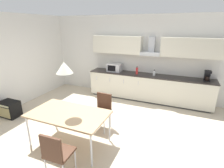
# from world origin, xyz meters

# --- Properties ---
(ground_plane) EXTENTS (8.67, 7.30, 0.02)m
(ground_plane) POSITION_xyz_m (0.00, 0.00, -0.01)
(ground_plane) COLOR beige
(wall_back) EXTENTS (6.94, 0.10, 2.77)m
(wall_back) POSITION_xyz_m (0.00, 2.48, 1.38)
(wall_back) COLOR silver
(wall_back) RESTS_ON ground_plane
(wall_left) EXTENTS (0.10, 5.84, 2.77)m
(wall_left) POSITION_xyz_m (-2.94, 0.00, 1.38)
(wall_left) COLOR silver
(wall_left) RESTS_ON ground_plane
(kitchen_counter) EXTENTS (4.02, 0.63, 0.89)m
(kitchen_counter) POSITION_xyz_m (0.74, 2.13, 0.45)
(kitchen_counter) COLOR #333333
(kitchen_counter) RESTS_ON ground_plane
(backsplash_tile) EXTENTS (4.00, 0.02, 0.57)m
(backsplash_tile) POSITION_xyz_m (0.74, 2.42, 1.17)
(backsplash_tile) COLOR silver
(backsplash_tile) RESTS_ON kitchen_counter
(upper_wall_cabinets) EXTENTS (4.00, 0.40, 0.57)m
(upper_wall_cabinets) POSITION_xyz_m (0.74, 2.26, 1.79)
(upper_wall_cabinets) COLOR beige
(microwave) EXTENTS (0.48, 0.35, 0.28)m
(microwave) POSITION_xyz_m (-0.46, 2.13, 1.03)
(microwave) COLOR #ADADB2
(microwave) RESTS_ON kitchen_counter
(coffee_maker) EXTENTS (0.18, 0.19, 0.30)m
(coffee_maker) POSITION_xyz_m (2.44, 2.16, 1.03)
(coffee_maker) COLOR black
(coffee_maker) RESTS_ON kitchen_counter
(bottle_white) EXTENTS (0.08, 0.08, 0.19)m
(bottle_white) POSITION_xyz_m (0.92, 2.12, 0.97)
(bottle_white) COLOR white
(bottle_white) RESTS_ON kitchen_counter
(bottle_red) EXTENTS (0.08, 0.08, 0.26)m
(bottle_red) POSITION_xyz_m (0.36, 2.08, 1.00)
(bottle_red) COLOR red
(bottle_red) RESTS_ON kitchen_counter
(dining_table) EXTENTS (1.60, 0.92, 0.73)m
(dining_table) POSITION_xyz_m (-0.28, -0.82, 0.69)
(dining_table) COLOR tan
(dining_table) RESTS_ON ground_plane
(chair_far_right) EXTENTS (0.41, 0.41, 0.87)m
(chair_far_right) POSITION_xyz_m (0.08, 0.02, 0.53)
(chair_far_right) COLOR #4C2D1E
(chair_far_right) RESTS_ON ground_plane
(chair_near_right) EXTENTS (0.42, 0.42, 0.87)m
(chair_near_right) POSITION_xyz_m (0.08, -1.66, 0.53)
(chair_near_right) COLOR #4C2D1E
(chair_near_right) RESTS_ON ground_plane
(guitar_amp) EXTENTS (0.52, 0.37, 0.44)m
(guitar_amp) POSITION_xyz_m (-2.54, -0.48, 0.22)
(guitar_amp) COLOR black
(guitar_amp) RESTS_ON ground_plane
(pendant_lamp) EXTENTS (0.32, 0.32, 0.22)m
(pendant_lamp) POSITION_xyz_m (-0.28, -0.82, 1.67)
(pendant_lamp) COLOR silver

